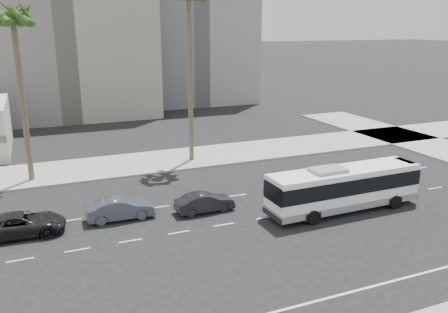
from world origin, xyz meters
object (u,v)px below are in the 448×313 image
car_a (205,202)px  car_c (21,224)px  palm_mid (13,19)px  car_b (120,209)px  city_bus (344,187)px

car_a → car_c: car_c is taller
palm_mid → car_b: bearing=-63.5°
car_c → palm_mid: 16.14m
car_c → palm_mid: (0.70, 10.77, 12.01)m
car_c → palm_mid: palm_mid is taller
car_a → car_c: size_ratio=0.78×
car_b → palm_mid: 16.87m
car_b → car_c: bearing=92.9°
car_b → car_a: bearing=-98.3°
palm_mid → car_a: bearing=-46.8°
car_c → palm_mid: size_ratio=0.37×
car_a → palm_mid: bearing=42.3°
city_bus → car_b: bearing=162.2°
car_b → palm_mid: palm_mid is taller
car_a → palm_mid: palm_mid is taller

